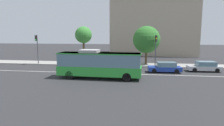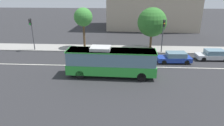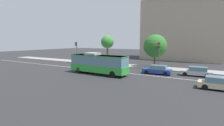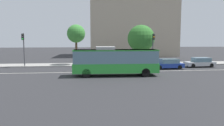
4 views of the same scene
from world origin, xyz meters
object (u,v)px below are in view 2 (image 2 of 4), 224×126
object	(u,v)px
street_tree_kerbside_centre	(83,17)
traffic_light_near_corner	(163,30)
sedan_blue	(175,58)
transit_bus	(111,61)
sedan_silver	(213,55)
traffic_light_mid_block	(32,29)
street_tree_kerbside_left	(152,22)

from	to	relation	value
street_tree_kerbside_centre	traffic_light_near_corner	bearing A→B (deg)	-9.03
traffic_light_near_corner	street_tree_kerbside_centre	bearing A→B (deg)	-102.04
sedan_blue	street_tree_kerbside_centre	size ratio (longest dim) A/B	0.68
transit_bus	traffic_light_near_corner	distance (m)	11.78
sedan_silver	traffic_light_mid_block	size ratio (longest dim) A/B	0.88
sedan_silver	sedan_blue	bearing A→B (deg)	12.59
sedan_blue	street_tree_kerbside_left	size ratio (longest dim) A/B	0.68
sedan_blue	traffic_light_near_corner	world-z (taller)	traffic_light_near_corner
traffic_light_near_corner	traffic_light_mid_block	distance (m)	20.36
transit_bus	sedan_silver	bearing A→B (deg)	25.99
traffic_light_mid_block	street_tree_kerbside_centre	world-z (taller)	street_tree_kerbside_centre
sedan_silver	transit_bus	bearing A→B (deg)	22.44
traffic_light_mid_block	street_tree_kerbside_centre	size ratio (longest dim) A/B	0.78
sedan_blue	sedan_silver	size ratio (longest dim) A/B	1.00
transit_bus	traffic_light_mid_block	distance (m)	16.08
sedan_silver	street_tree_kerbside_left	xyz separation A→B (m)	(-8.12, 5.23, 3.66)
traffic_light_near_corner	traffic_light_mid_block	world-z (taller)	same
transit_bus	traffic_light_near_corner	size ratio (longest dim) A/B	1.94
traffic_light_mid_block	sedan_silver	bearing A→B (deg)	88.12
street_tree_kerbside_left	street_tree_kerbside_centre	world-z (taller)	street_tree_kerbside_left
sedan_blue	street_tree_kerbside_centre	distance (m)	15.47
transit_bus	sedan_silver	distance (m)	15.43
traffic_light_mid_block	transit_bus	bearing A→B (deg)	58.90
sedan_blue	street_tree_kerbside_left	distance (m)	8.02
traffic_light_mid_block	sedan_blue	bearing A→B (deg)	82.69
traffic_light_near_corner	transit_bus	bearing A→B (deg)	-41.87
sedan_silver	street_tree_kerbside_centre	size ratio (longest dim) A/B	0.68
street_tree_kerbside_centre	street_tree_kerbside_left	bearing A→B (deg)	2.81
transit_bus	sedan_blue	distance (m)	9.72
traffic_light_mid_block	street_tree_kerbside_left	xyz separation A→B (m)	(18.95, 2.38, 0.83)
traffic_light_mid_block	street_tree_kerbside_left	size ratio (longest dim) A/B	0.77
transit_bus	traffic_light_mid_block	size ratio (longest dim) A/B	1.94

